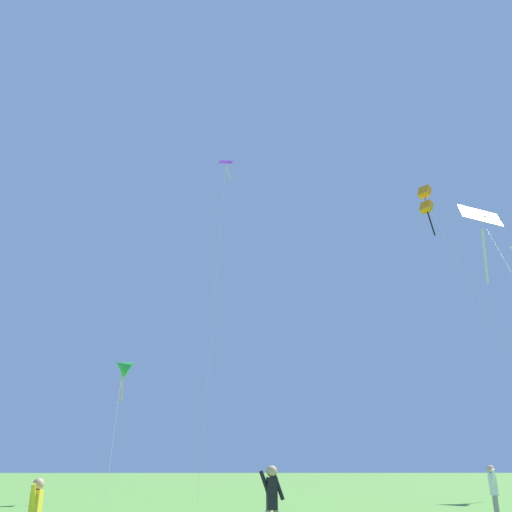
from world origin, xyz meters
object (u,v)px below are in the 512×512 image
object	(u,v)px
kite_yellow_diamond	(483,229)
person_far_back	(494,489)
person_in_blue_jacket	(272,500)
kite_purple_streamer	(225,183)
kite_green_small	(123,366)
kite_orange_box	(426,201)

from	to	relation	value
kite_yellow_diamond	person_far_back	bearing A→B (deg)	134.05
kite_yellow_diamond	person_in_blue_jacket	size ratio (longest dim) A/B	6.37
person_far_back	kite_purple_streamer	bearing A→B (deg)	116.23
kite_purple_streamer	person_far_back	distance (m)	30.28
kite_green_small	person_far_back	world-z (taller)	kite_green_small
person_far_back	kite_orange_box	bearing A→B (deg)	76.01
kite_green_small	person_far_back	size ratio (longest dim) A/B	4.41
kite_orange_box	person_in_blue_jacket	size ratio (longest dim) A/B	9.29
kite_orange_box	person_far_back	xyz separation A→B (m)	(-1.98, -7.96, -14.32)
kite_yellow_diamond	kite_purple_streamer	world-z (taller)	kite_purple_streamer
kite_green_small	kite_yellow_diamond	bearing A→B (deg)	-42.09
kite_purple_streamer	person_far_back	size ratio (longest dim) A/B	14.06
kite_orange_box	person_far_back	size ratio (longest dim) A/B	9.16
kite_green_small	person_in_blue_jacket	bearing A→B (deg)	-68.89
person_in_blue_jacket	kite_purple_streamer	bearing A→B (deg)	94.57
person_far_back	kite_yellow_diamond	bearing A→B (deg)	-45.95
kite_yellow_diamond	kite_green_small	world-z (taller)	kite_yellow_diamond
kite_yellow_diamond	kite_purple_streamer	bearing A→B (deg)	116.99
kite_purple_streamer	kite_yellow_diamond	bearing A→B (deg)	-63.01
kite_purple_streamer	person_far_back	bearing A→B (deg)	-63.77
person_far_back	person_in_blue_jacket	world-z (taller)	person_far_back
kite_purple_streamer	person_in_blue_jacket	xyz separation A→B (m)	(2.01, -25.22, -21.40)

